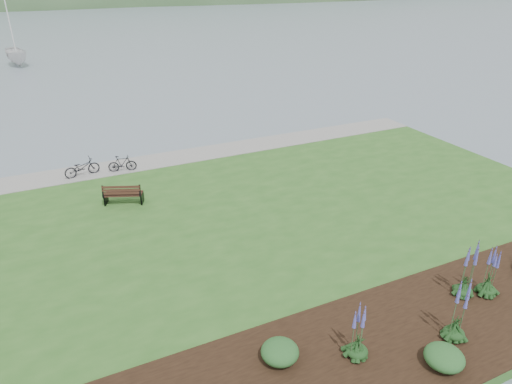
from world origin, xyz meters
The scene contains 15 objects.
ground centered at (0.00, 0.00, 0.00)m, with size 600.00×600.00×0.00m, color slate.
lawn centered at (0.00, -2.00, 0.20)m, with size 34.00×20.00×0.40m, color #29571E.
shoreline_path centered at (0.00, 6.90, 0.42)m, with size 34.00×2.20×0.03m, color gray.
garden_bed centered at (3.00, -9.80, 0.42)m, with size 24.00×4.40×0.04m, color black.
far_hillside centered at (20.00, 170.00, 0.00)m, with size 580.00×80.00×38.00m, color #30542F, non-canonical shape.
park_bench centered at (-2.97, 2.30, 0.92)m, with size 1.84×1.28×1.06m.
bicycle_a centered at (-4.29, 6.50, 0.87)m, with size 1.81×0.63×0.95m, color black.
bicycle_b centered at (-2.28, 6.23, 0.84)m, with size 1.47×0.42×0.88m, color black.
sailboat centered at (-7.24, 44.77, 0.00)m, with size 9.23×9.40×24.34m, color silver.
echium_0 centered at (4.03, -10.45, 1.34)m, with size 0.62×0.62×2.20m.
echium_1 centered at (5.83, -9.14, 1.37)m, with size 0.62×0.62×2.28m.
echium_4 centered at (1.07, -9.82, 1.28)m, with size 0.62×0.62×2.09m.
echium_5 centered at (6.57, -9.43, 1.25)m, with size 0.62×0.62×2.00m.
shrub_0 centered at (-0.92, -9.03, 0.70)m, with size 1.05×1.05×0.53m, color #1E4C21.
shrub_1 centered at (2.97, -11.10, 0.71)m, with size 1.07×1.07×0.53m, color #1E4C21.
Camera 1 is at (-5.48, -17.12, 10.01)m, focal length 32.00 mm.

